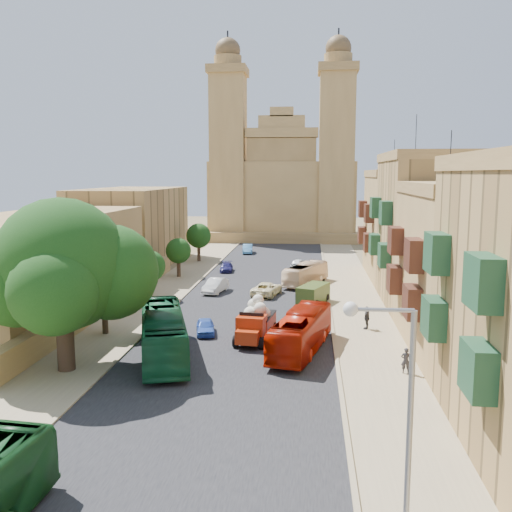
% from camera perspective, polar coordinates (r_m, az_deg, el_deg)
% --- Properties ---
extents(ground, '(260.00, 260.00, 0.00)m').
position_cam_1_polar(ground, '(31.02, -4.76, -14.28)').
color(ground, brown).
extents(road_surface, '(14.00, 140.00, 0.01)m').
position_cam_1_polar(road_surface, '(59.61, 0.37, -3.26)').
color(road_surface, black).
rests_on(road_surface, ground).
extents(sidewalk_east, '(5.00, 140.00, 0.01)m').
position_cam_1_polar(sidewalk_east, '(59.53, 9.53, -3.39)').
color(sidewalk_east, '#968462').
rests_on(sidewalk_east, ground).
extents(sidewalk_west, '(5.00, 140.00, 0.01)m').
position_cam_1_polar(sidewalk_west, '(61.18, -8.54, -3.05)').
color(sidewalk_west, '#968462').
rests_on(sidewalk_west, ground).
extents(kerb_east, '(0.25, 140.00, 0.12)m').
position_cam_1_polar(kerb_east, '(59.40, 7.12, -3.31)').
color(kerb_east, '#968462').
rests_on(kerb_east, ground).
extents(kerb_west, '(0.25, 140.00, 0.12)m').
position_cam_1_polar(kerb_west, '(60.62, -6.24, -3.06)').
color(kerb_west, '#968462').
rests_on(kerb_west, ground).
extents(townhouse_b, '(9.00, 14.00, 14.90)m').
position_cam_1_polar(townhouse_b, '(41.10, 20.56, -0.99)').
color(townhouse_b, '#A17D48').
rests_on(townhouse_b, ground).
extents(townhouse_c, '(9.00, 14.00, 17.40)m').
position_cam_1_polar(townhouse_c, '(54.48, 16.86, 2.65)').
color(townhouse_c, '#AB854E').
rests_on(townhouse_c, ground).
extents(townhouse_d, '(9.00, 14.00, 15.90)m').
position_cam_1_polar(townhouse_d, '(68.27, 14.55, 3.16)').
color(townhouse_d, '#A17D48').
rests_on(townhouse_d, ground).
extents(west_wall, '(1.00, 40.00, 1.80)m').
position_cam_1_polar(west_wall, '(52.50, -14.40, -4.10)').
color(west_wall, '#A17D48').
rests_on(west_wall, ground).
extents(west_building_low, '(10.00, 28.00, 8.40)m').
position_cam_1_polar(west_building_low, '(52.26, -20.95, -0.76)').
color(west_building_low, olive).
rests_on(west_building_low, ground).
extents(west_building_mid, '(10.00, 22.00, 10.00)m').
position_cam_1_polar(west_building_mid, '(76.14, -12.29, 2.86)').
color(west_building_mid, '#AB854E').
rests_on(west_building_mid, ground).
extents(church, '(28.00, 22.50, 36.30)m').
position_cam_1_polar(church, '(106.95, 2.73, 6.95)').
color(church, '#A17D48').
rests_on(church, ground).
extents(ficus_tree, '(10.51, 9.67, 10.51)m').
position_cam_1_polar(ficus_tree, '(35.81, -18.69, -1.29)').
color(ficus_tree, '#35261A').
rests_on(ficus_tree, ground).
extents(street_tree_a, '(3.39, 3.39, 5.22)m').
position_cam_1_polar(street_tree_a, '(43.78, -14.98, -3.08)').
color(street_tree_a, '#35261A').
rests_on(street_tree_a, ground).
extents(street_tree_b, '(3.05, 3.05, 4.69)m').
position_cam_1_polar(street_tree_b, '(55.06, -10.62, -1.05)').
color(street_tree_b, '#35261A').
rests_on(street_tree_b, ground).
extents(street_tree_c, '(2.93, 2.93, 4.51)m').
position_cam_1_polar(street_tree_c, '(66.56, -7.77, 0.50)').
color(street_tree_c, '#35261A').
rests_on(street_tree_c, ground).
extents(street_tree_d, '(3.38, 3.38, 5.19)m').
position_cam_1_polar(street_tree_d, '(78.14, -5.76, 2.01)').
color(street_tree_d, '#35261A').
rests_on(street_tree_d, ground).
extents(streetlamp, '(2.11, 0.44, 8.22)m').
position_cam_1_polar(streetlamp, '(17.68, 13.63, -14.14)').
color(streetlamp, gray).
rests_on(streetlamp, ground).
extents(red_truck, '(2.78, 5.64, 3.17)m').
position_cam_1_polar(red_truck, '(41.13, -0.06, -6.52)').
color(red_truck, '#AA2B0D').
rests_on(red_truck, ground).
extents(olive_pickup, '(3.21, 4.54, 1.72)m').
position_cam_1_polar(olive_pickup, '(52.97, 5.74, -3.83)').
color(olive_pickup, '#3A4C1C').
rests_on(olive_pickup, ground).
extents(bus_green_north, '(5.73, 11.57, 3.14)m').
position_cam_1_polar(bus_green_north, '(37.81, -9.28, -7.68)').
color(bus_green_north, '#104A29').
rests_on(bus_green_north, ground).
extents(bus_red_east, '(4.35, 10.00, 2.71)m').
position_cam_1_polar(bus_red_east, '(38.64, 4.53, -7.58)').
color(bus_red_east, '#9A1303').
rests_on(bus_red_east, ground).
extents(bus_cream_east, '(5.01, 8.39, 2.31)m').
position_cam_1_polar(bus_cream_east, '(61.73, 5.00, -1.80)').
color(bus_cream_east, beige).
rests_on(bus_cream_east, ground).
extents(car_blue_a, '(1.98, 3.50, 1.12)m').
position_cam_1_polar(car_blue_a, '(43.00, -5.10, -7.05)').
color(car_blue_a, blue).
rests_on(car_blue_a, ground).
extents(car_white_a, '(2.26, 4.50, 1.42)m').
position_cam_1_polar(car_white_a, '(57.56, -4.07, -2.98)').
color(car_white_a, silver).
rests_on(car_white_a, ground).
extents(car_cream, '(3.13, 5.08, 1.31)m').
position_cam_1_polar(car_cream, '(56.16, 1.08, -3.29)').
color(car_cream, '#FFEEBA').
rests_on(car_cream, ground).
extents(car_dkblue, '(1.85, 3.83, 1.07)m').
position_cam_1_polar(car_dkblue, '(69.86, -2.98, -1.12)').
color(car_dkblue, navy).
rests_on(car_dkblue, ground).
extents(car_white_b, '(2.19, 3.49, 1.11)m').
position_cam_1_polar(car_white_b, '(72.97, 4.27, -0.72)').
color(car_white_b, white).
rests_on(car_white_b, ground).
extents(car_blue_b, '(1.82, 4.23, 1.35)m').
position_cam_1_polar(car_blue_b, '(85.78, -0.85, 0.72)').
color(car_blue_b, '#4D92CC').
rests_on(car_blue_b, ground).
extents(pedestrian_a, '(0.61, 0.43, 1.59)m').
position_cam_1_polar(pedestrian_a, '(35.76, 14.75, -10.09)').
color(pedestrian_a, '#29272C').
rests_on(pedestrian_a, ground).
extents(pedestrian_c, '(0.78, 1.14, 1.80)m').
position_cam_1_polar(pedestrian_c, '(44.85, 11.02, -6.08)').
color(pedestrian_c, '#303034').
rests_on(pedestrian_c, ground).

